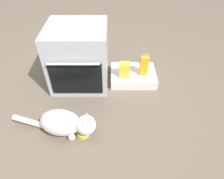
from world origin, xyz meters
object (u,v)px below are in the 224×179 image
object	(u,v)px
oven	(80,56)
food_bowl	(83,132)
sauce_jar	(147,60)
pantry_cabinet	(134,76)
juice_carton	(145,66)
cat	(66,123)
snack_bag	(125,70)

from	to	relation	value
oven	food_bowl	size ratio (longest dim) A/B	5.78
sauce_jar	pantry_cabinet	bearing A→B (deg)	-136.79
juice_carton	food_bowl	bearing A→B (deg)	-129.52
food_bowl	cat	size ratio (longest dim) A/B	0.15
oven	snack_bag	size ratio (longest dim) A/B	3.84
juice_carton	oven	bearing A→B (deg)	178.05
juice_carton	snack_bag	size ratio (longest dim) A/B	1.33
pantry_cabinet	juice_carton	bearing A→B (deg)	-23.29
juice_carton	cat	bearing A→B (deg)	-136.59
food_bowl	oven	bearing A→B (deg)	97.22
cat	snack_bag	distance (m)	0.91
oven	sauce_jar	xyz separation A→B (m)	(0.79, 0.18, -0.16)
cat	snack_bag	xyz separation A→B (m)	(0.56, 0.71, 0.06)
oven	pantry_cabinet	bearing A→B (deg)	2.08
oven	cat	distance (m)	0.80
pantry_cabinet	cat	distance (m)	1.05
sauce_jar	food_bowl	bearing A→B (deg)	-125.29
oven	cat	bearing A→B (deg)	-93.68
food_bowl	snack_bag	size ratio (longest dim) A/B	0.66
cat	juice_carton	size ratio (longest dim) A/B	3.34
cat	food_bowl	bearing A→B (deg)	-0.00
pantry_cabinet	sauce_jar	bearing A→B (deg)	43.21
oven	food_bowl	distance (m)	0.86
oven	cat	world-z (taller)	oven
snack_bag	pantry_cabinet	bearing A→B (deg)	34.91
juice_carton	snack_bag	distance (m)	0.23
oven	snack_bag	world-z (taller)	oven
pantry_cabinet	food_bowl	xyz separation A→B (m)	(-0.53, -0.82, -0.02)
pantry_cabinet	sauce_jar	world-z (taller)	sauce_jar
oven	food_bowl	bearing A→B (deg)	-82.78
food_bowl	cat	world-z (taller)	cat
pantry_cabinet	cat	bearing A→B (deg)	-130.46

